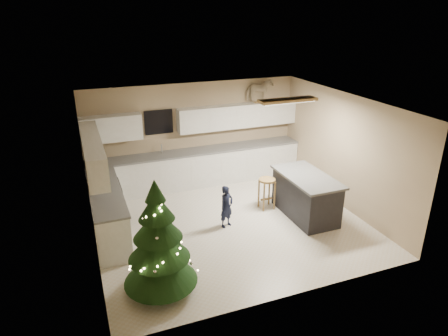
{
  "coord_description": "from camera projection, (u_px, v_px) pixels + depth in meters",
  "views": [
    {
      "loc": [
        -2.82,
        -6.95,
        4.3
      ],
      "look_at": [
        0.0,
        0.35,
        1.15
      ],
      "focal_mm": 32.0,
      "sensor_mm": 36.0,
      "label": 1
    }
  ],
  "objects": [
    {
      "name": "island",
      "position": [
        306.0,
        196.0,
        8.73
      ],
      "size": [
        0.9,
        1.7,
        0.95
      ],
      "color": "black",
      "rests_on": "ground_plane"
    },
    {
      "name": "toddler",
      "position": [
        227.0,
        207.0,
        8.29
      ],
      "size": [
        0.39,
        0.34,
        0.91
      ],
      "primitive_type": "imported",
      "rotation": [
        0.0,
        0.0,
        0.42
      ],
      "color": "black",
      "rests_on": "ground_plane"
    },
    {
      "name": "ground_plane",
      "position": [
        230.0,
        223.0,
        8.56
      ],
      "size": [
        5.5,
        5.5,
        0.0
      ],
      "primitive_type": "plane",
      "color": "silver"
    },
    {
      "name": "cabinetry",
      "position": [
        168.0,
        169.0,
        9.4
      ],
      "size": [
        5.5,
        3.2,
        2.0
      ],
      "color": "white",
      "rests_on": "ground_plane"
    },
    {
      "name": "christmas_tree",
      "position": [
        159.0,
        247.0,
        6.26
      ],
      "size": [
        1.23,
        1.19,
        1.97
      ],
      "rotation": [
        0.0,
        0.0,
        -0.39
      ],
      "color": "#3F2816",
      "rests_on": "ground_plane"
    },
    {
      "name": "room_shell",
      "position": [
        231.0,
        146.0,
        7.92
      ],
      "size": [
        5.52,
        5.02,
        2.61
      ],
      "color": "tan",
      "rests_on": "ground_plane"
    },
    {
      "name": "rocking_horse",
      "position": [
        259.0,
        91.0,
        10.29
      ],
      "size": [
        0.7,
        0.33,
        0.6
      ],
      "rotation": [
        0.0,
        0.0,
        1.54
      ],
      "color": "olive",
      "rests_on": "cabinetry"
    },
    {
      "name": "bar_stool",
      "position": [
        267.0,
        186.0,
        9.03
      ],
      "size": [
        0.38,
        0.38,
        0.72
      ],
      "rotation": [
        0.0,
        0.0,
        -0.26
      ],
      "color": "olive",
      "rests_on": "ground_plane"
    }
  ]
}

